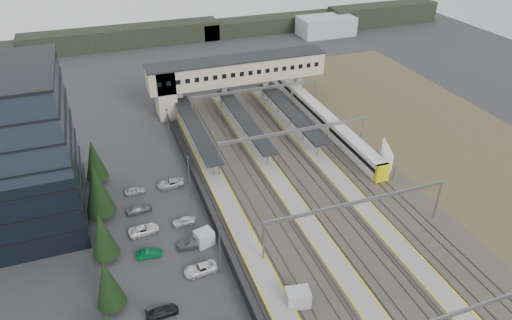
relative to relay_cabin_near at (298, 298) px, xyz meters
name	(u,v)px	position (x,y,z in m)	size (l,w,h in m)	color
ground	(257,224)	(0.55, 16.19, -1.21)	(220.00, 220.00, 0.00)	#2B2B2D
conifer_row	(104,251)	(-21.45, 12.33, 3.63)	(4.42, 49.82, 9.50)	black
car_park	(181,281)	(-12.81, 8.17, -0.59)	(10.67, 44.70, 1.29)	#B3B4B7
lampposts	(202,208)	(-7.45, 17.44, 3.13)	(0.50, 53.25, 8.07)	slate
fence	(207,209)	(-5.95, 21.19, -0.21)	(0.08, 90.00, 2.00)	#26282B
relay_cabin_near	(298,298)	(0.00, 0.00, 0.00)	(3.22, 2.59, 2.42)	#A3A5A8
relay_cabin_far	(204,238)	(-8.08, 14.64, -0.07)	(2.93, 2.64, 2.28)	#A3A5A8
rail_corridor	(300,192)	(9.89, 21.19, -0.92)	(34.00, 90.00, 0.92)	#3A362E
canopies	(244,119)	(7.55, 43.19, 2.71)	(23.10, 30.00, 3.28)	black
footbridge	(226,74)	(8.26, 58.19, 6.72)	(40.40, 6.40, 11.20)	#C1B092
gantries	(322,167)	(12.55, 19.19, 4.79)	(28.40, 62.28, 7.17)	slate
train	(315,111)	(24.55, 45.91, 0.63)	(2.57, 53.76, 3.24)	silver
billboard	(387,155)	(26.79, 21.98, 2.44)	(2.21, 5.99, 5.40)	slate
scrub_east	(471,156)	(45.55, 21.19, -1.18)	(34.00, 120.00, 0.06)	#4D3F2B
treeline_far	(230,29)	(24.36, 108.47, 1.74)	(170.00, 19.00, 7.00)	black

